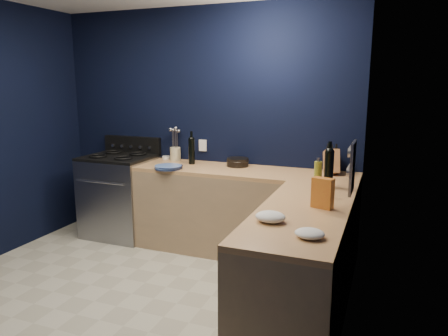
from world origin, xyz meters
The scene contains 26 objects.
floor centered at (0.00, 0.00, -0.01)m, with size 3.50×3.50×0.02m, color #B1AC9A.
wall_back centered at (0.00, 1.76, 1.30)m, with size 3.50×0.02×2.60m, color black.
wall_right centered at (1.76, 0.00, 1.30)m, with size 0.02×3.50×2.60m, color black.
cab_back centered at (0.60, 1.44, 0.43)m, with size 2.30×0.63×0.86m, color #A0805D.
top_back centered at (0.60, 1.44, 0.88)m, with size 2.30×0.63×0.04m, color #98663D.
cab_right centered at (1.44, 0.29, 0.43)m, with size 0.63×1.67×0.86m, color #A0805D.
top_right centered at (1.44, 0.29, 0.88)m, with size 0.63×1.67×0.04m, color #98663D.
gas_range centered at (-0.93, 1.42, 0.46)m, with size 0.76×0.66×0.92m, color gray.
oven_door centered at (-0.93, 1.10, 0.45)m, with size 0.59×0.02×0.42m, color black.
cooktop centered at (-0.93, 1.42, 0.94)m, with size 0.76×0.66×0.03m, color black.
backguard centered at (-0.93, 1.72, 1.04)m, with size 0.76×0.06×0.20m, color black.
spice_panel centered at (1.74, 0.55, 1.18)m, with size 0.02×0.28×0.38m, color gray.
wall_outlet centered at (0.00, 1.74, 1.08)m, with size 0.09×0.02×0.13m, color white.
plate_stack centered at (-0.15, 1.20, 0.92)m, with size 0.28×0.28×0.04m, color #446BAE.
ramekin centered at (-0.45, 1.69, 0.92)m, with size 0.09×0.09×0.04m, color white.
utensil_crock centered at (-0.32, 1.66, 0.98)m, with size 0.12×0.12×0.15m, color beige.
wine_bottle_back centered at (-0.04, 1.53, 1.04)m, with size 0.07×0.07×0.28m, color black.
lemon_basket centered at (0.48, 1.59, 0.94)m, with size 0.23×0.23×0.09m, color black.
knife_block centered at (1.46, 1.59, 1.02)m, with size 0.13×0.21×0.23m, color #98673E.
wine_bottle_right centered at (1.51, 1.01, 1.06)m, with size 0.08×0.08×0.32m, color black.
oil_bottle centered at (1.46, 0.75, 1.03)m, with size 0.06×0.06×0.27m, color olive.
spice_jar_near centered at (1.45, 0.65, 0.95)m, with size 0.04×0.04×0.09m, color olive.
spice_jar_far centered at (1.52, 0.55, 0.95)m, with size 0.05×0.05×0.09m, color olive.
crouton_bag centered at (1.55, 0.38, 1.01)m, with size 0.15×0.07×0.22m, color red.
towel_front centered at (1.29, -0.05, 0.93)m, with size 0.20×0.17×0.07m, color white.
towel_end centered at (1.58, -0.24, 0.93)m, with size 0.18×0.16×0.05m, color white.
Camera 1 is at (1.96, -2.59, 1.80)m, focal length 33.80 mm.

